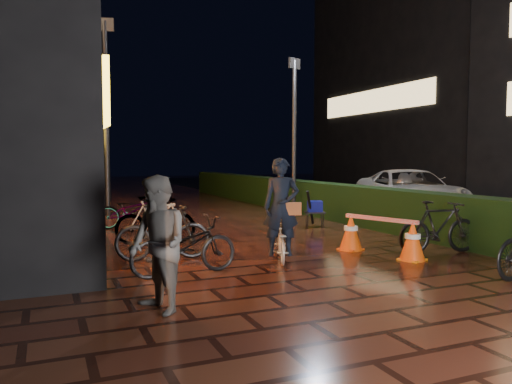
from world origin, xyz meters
name	(u,v)px	position (x,y,z in m)	size (l,w,h in m)	color
ground	(353,274)	(0.00, 0.00, 0.00)	(80.00, 80.00, 0.00)	#381911
asphalt_road	(505,213)	(9.00, 5.00, 0.00)	(11.00, 60.00, 0.01)	black
hedge	(298,196)	(3.30, 8.00, 0.50)	(0.70, 20.00, 1.00)	black
bystander_person	(158,244)	(-3.07, -0.72, 0.78)	(0.75, 0.59, 1.55)	#4F5051
van	(409,192)	(5.82, 5.69, 0.69)	(2.28, 4.94, 1.37)	#ADADB2
lamp_post_hedge	(294,130)	(2.69, 7.15, 2.57)	(0.44, 0.22, 4.67)	black
lamp_post_sf	(106,108)	(-2.48, 9.23, 3.19)	(0.55, 0.25, 5.80)	black
cyclist	(281,223)	(-0.59, 1.25, 0.64)	(0.85, 1.28, 1.73)	silver
traffic_barrier	(380,236)	(1.27, 1.05, 0.34)	(0.90, 1.68, 0.69)	#F34C0C
cart_assembly	(314,208)	(2.01, 4.70, 0.48)	(0.65, 0.56, 0.93)	black
parked_bikes_storefront	(155,225)	(-2.30, 3.27, 0.46)	(1.86, 6.00, 0.97)	black
parked_bikes_hedge	(481,235)	(2.29, -0.24, 0.48)	(1.74, 2.62, 0.97)	black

